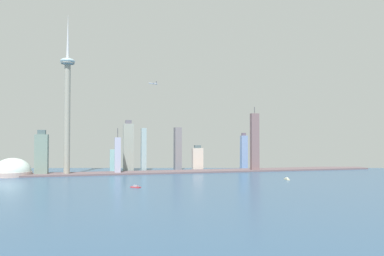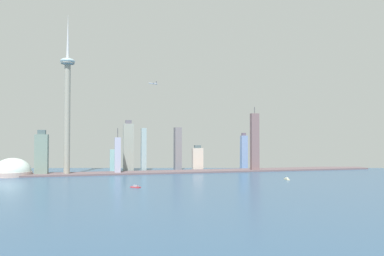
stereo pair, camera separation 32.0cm
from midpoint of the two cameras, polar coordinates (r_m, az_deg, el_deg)
The scene contains 16 objects.
ground_plane at distance 455.11m, azimuth 16.55°, elevation -12.07°, with size 6000.00×6000.00×0.00m, color #325375.
waterfront_pier at distance 890.32m, azimuth 0.93°, elevation -6.79°, with size 916.24×64.02×3.58m, color #655458.
observation_tower at distance 863.30m, azimuth -18.97°, elevation 4.46°, with size 32.35×32.35×363.00m.
stadium_dome at distance 884.01m, azimuth -26.37°, elevation -6.19°, with size 80.76×80.76×58.92m.
skyscraper_0 at distance 1011.22m, azimuth 8.04°, elevation -3.64°, with size 17.48×23.72×96.49m.
skyscraper_1 at distance 912.74m, azimuth -7.61°, elevation -3.39°, with size 12.14×23.41×107.35m.
skyscraper_2 at distance 879.22m, azimuth -22.53°, elevation -3.77°, with size 27.56×21.14×100.79m.
skyscraper_3 at distance 862.87m, azimuth -11.60°, elevation -4.24°, with size 13.67×24.23×106.07m.
skyscraper_4 at distance 923.23m, azimuth 9.79°, elevation -2.21°, with size 20.23×12.60×160.95m.
skyscraper_5 at distance 951.37m, azimuth -2.27°, elevation -3.24°, with size 17.16×25.56×110.25m.
skyscraper_6 at distance 936.66m, azimuth -11.95°, elevation -4.95°, with size 26.62×23.87×54.07m.
skyscraper_7 at distance 914.22m, azimuth -9.96°, elevation -2.94°, with size 25.19×23.32×126.85m.
skyscraper_8 at distance 935.82m, azimuth 0.86°, elevation -4.82°, with size 27.10×14.91×63.97m.
boat_1 at distance 624.15m, azimuth -8.85°, elevation -9.08°, with size 17.85×17.18×3.98m.
boat_2 at distance 751.31m, azimuth 14.64°, elevation -7.74°, with size 6.56×17.65×8.55m.
airplane at distance 887.90m, azimuth -6.15°, elevation 6.95°, with size 23.13×22.70×7.54m.
Camera 1 is at (-225.58, -386.31, 83.94)m, focal length 34.02 mm.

